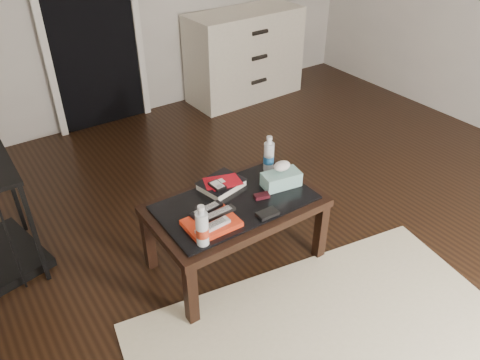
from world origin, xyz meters
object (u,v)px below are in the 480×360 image
Objects in this scene: coffee_table at (235,210)px; textbook at (221,184)px; water_bottle_right at (269,153)px; dresser at (245,55)px; tissue_box at (281,179)px; water_bottle_left at (202,225)px.

textbook reaches higher than coffee_table.
dresser is at bearing 59.03° from water_bottle_right.
coffee_table is 4.35× the size of tissue_box.
textbook is 0.36m from tissue_box.
coffee_table is at bearing -128.09° from dresser.
water_bottle_right reaches higher than textbook.
water_bottle_right is 1.03× the size of tissue_box.
water_bottle_right is at bearing -12.17° from textbook.
textbook is at bearing 158.29° from tissue_box.
dresser is at bearing 50.97° from water_bottle_left.
water_bottle_left is at bearing -154.88° from tissue_box.
textbook is at bearing -179.60° from water_bottle_right.
water_bottle_left is 1.00× the size of water_bottle_right.
water_bottle_left is 1.03× the size of tissue_box.
tissue_box is at bearing -3.51° from coffee_table.
dresser is 4.87× the size of textbook.
dresser is 5.29× the size of tissue_box.
dresser reaches higher than water_bottle_left.
water_bottle_right is (-1.15, -1.92, 0.13)m from dresser.
textbook is at bearing 46.85° from water_bottle_left.
coffee_table is at bearing -155.26° from water_bottle_right.
coffee_table is 0.44m from water_bottle_left.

